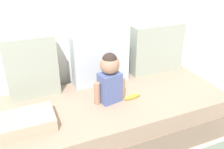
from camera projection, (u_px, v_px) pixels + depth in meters
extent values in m
plane|color=#B2ADA3|center=(115.00, 134.00, 2.41)|extent=(12.00, 12.00, 0.00)
cube|color=#826C5B|center=(115.00, 123.00, 2.35)|extent=(2.10, 0.91, 0.26)
cube|color=gray|center=(115.00, 106.00, 2.26)|extent=(2.04, 0.88, 0.16)
cube|color=#99A393|center=(32.00, 67.00, 2.16)|extent=(0.44, 0.16, 0.57)
cube|color=#B2BCC6|center=(100.00, 59.00, 2.40)|extent=(0.56, 0.16, 0.51)
cube|color=#99A393|center=(157.00, 48.00, 2.62)|extent=(0.58, 0.16, 0.53)
cube|color=#4C5B93|center=(110.00, 87.00, 2.13)|extent=(0.20, 0.17, 0.27)
sphere|color=#9E755B|center=(110.00, 65.00, 2.03)|extent=(0.17, 0.17, 0.17)
sphere|color=#2D231E|center=(110.00, 60.00, 2.02)|extent=(0.13, 0.13, 0.13)
cylinder|color=#9E755B|center=(97.00, 93.00, 2.10)|extent=(0.06, 0.06, 0.20)
cylinder|color=#9E755B|center=(122.00, 88.00, 2.19)|extent=(0.06, 0.06, 0.20)
ellipsoid|color=yellow|center=(132.00, 96.00, 2.21)|extent=(0.17, 0.06, 0.04)
cube|color=tan|center=(28.00, 122.00, 1.84)|extent=(0.40, 0.28, 0.10)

